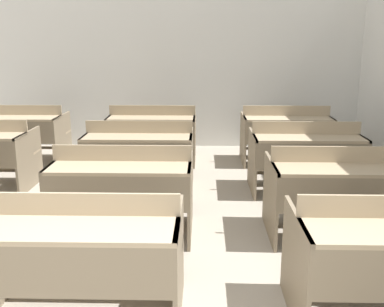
{
  "coord_description": "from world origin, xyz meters",
  "views": [
    {
      "loc": [
        0.54,
        -1.19,
        1.75
      ],
      "look_at": [
        0.44,
        2.81,
        0.74
      ],
      "focal_mm": 42.0,
      "sensor_mm": 36.0,
      "label": 1
    }
  ],
  "objects": [
    {
      "name": "bench_second_right",
      "position": [
        1.78,
        2.66,
        0.46
      ],
      "size": [
        1.25,
        0.79,
        0.84
      ],
      "color": "#7A6B54",
      "rests_on": "ground_plane"
    },
    {
      "name": "bench_second_center",
      "position": [
        -0.18,
        2.66,
        0.46
      ],
      "size": [
        1.25,
        0.79,
        0.84
      ],
      "color": "#7E6E57",
      "rests_on": "ground_plane"
    },
    {
      "name": "wall_back",
      "position": [
        0.0,
        6.33,
        1.54
      ],
      "size": [
        6.33,
        0.06,
        3.08
      ],
      "color": "silver",
      "rests_on": "ground_plane"
    },
    {
      "name": "bench_front_center",
      "position": [
        -0.22,
        1.36,
        0.46
      ],
      "size": [
        1.25,
        0.79,
        0.84
      ],
      "color": "#82725B",
      "rests_on": "ground_plane"
    },
    {
      "name": "bench_third_center",
      "position": [
        -0.21,
        3.92,
        0.46
      ],
      "size": [
        1.25,
        0.79,
        0.84
      ],
      "color": "#7B6B54",
      "rests_on": "ground_plane"
    },
    {
      "name": "bench_back_right",
      "position": [
        1.75,
        5.23,
        0.46
      ],
      "size": [
        1.25,
        0.79,
        0.84
      ],
      "color": "#81725B",
      "rests_on": "ground_plane"
    },
    {
      "name": "bench_back_center",
      "position": [
        -0.19,
        5.22,
        0.46
      ],
      "size": [
        1.25,
        0.79,
        0.84
      ],
      "color": "#796A53",
      "rests_on": "ground_plane"
    },
    {
      "name": "bench_back_left",
      "position": [
        -2.14,
        5.2,
        0.46
      ],
      "size": [
        1.25,
        0.79,
        0.84
      ],
      "color": "#7E6F58",
      "rests_on": "ground_plane"
    },
    {
      "name": "bench_third_right",
      "position": [
        1.74,
        3.92,
        0.46
      ],
      "size": [
        1.25,
        0.79,
        0.84
      ],
      "color": "#7E6E57",
      "rests_on": "ground_plane"
    }
  ]
}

